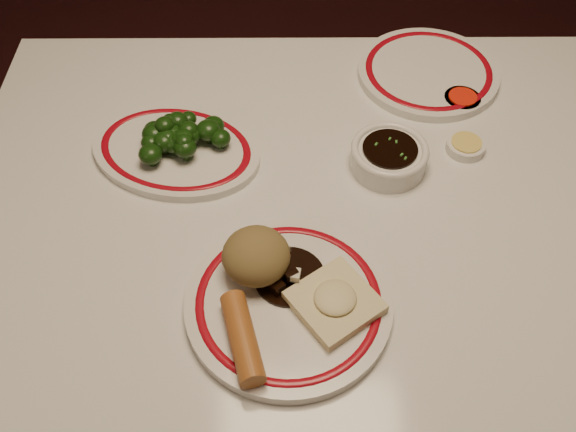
{
  "coord_description": "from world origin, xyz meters",
  "views": [
    {
      "loc": [
        -0.08,
        -0.62,
        1.51
      ],
      "look_at": [
        -0.08,
        -0.04,
        0.8
      ],
      "focal_mm": 40.0,
      "sensor_mm": 36.0,
      "label": 1
    }
  ],
  "objects_px": {
    "broccoli_pile": "(177,136)",
    "stirfry_heap": "(285,270)",
    "fried_wonton": "(335,301)",
    "soy_bowl": "(389,158)",
    "main_plate": "(289,303)",
    "rice_mound": "(256,256)",
    "broccoli_plate": "(176,150)",
    "dining_table": "(335,249)",
    "spring_roll": "(243,338)"
  },
  "relations": [
    {
      "from": "dining_table",
      "to": "broccoli_pile",
      "type": "bearing_deg",
      "value": 152.64
    },
    {
      "from": "rice_mound",
      "to": "broccoli_plate",
      "type": "height_order",
      "value": "rice_mound"
    },
    {
      "from": "stirfry_heap",
      "to": "broccoli_pile",
      "type": "bearing_deg",
      "value": 124.24
    },
    {
      "from": "rice_mound",
      "to": "broccoli_plate",
      "type": "relative_size",
      "value": 0.28
    },
    {
      "from": "stirfry_heap",
      "to": "dining_table",
      "type": "bearing_deg",
      "value": 55.69
    },
    {
      "from": "rice_mound",
      "to": "fried_wonton",
      "type": "xyz_separation_m",
      "value": [
        0.1,
        -0.06,
        -0.02
      ]
    },
    {
      "from": "spring_roll",
      "to": "soy_bowl",
      "type": "relative_size",
      "value": 1.02
    },
    {
      "from": "rice_mound",
      "to": "stirfry_heap",
      "type": "distance_m",
      "value": 0.05
    },
    {
      "from": "spring_roll",
      "to": "main_plate",
      "type": "bearing_deg",
      "value": 33.61
    },
    {
      "from": "soy_bowl",
      "to": "stirfry_heap",
      "type": "bearing_deg",
      "value": -127.04
    },
    {
      "from": "dining_table",
      "to": "main_plate",
      "type": "distance_m",
      "value": 0.21
    },
    {
      "from": "main_plate",
      "to": "stirfry_heap",
      "type": "relative_size",
      "value": 3.13
    },
    {
      "from": "broccoli_pile",
      "to": "dining_table",
      "type": "bearing_deg",
      "value": -27.36
    },
    {
      "from": "broccoli_plate",
      "to": "dining_table",
      "type": "bearing_deg",
      "value": -26.39
    },
    {
      "from": "rice_mound",
      "to": "stirfry_heap",
      "type": "height_order",
      "value": "rice_mound"
    },
    {
      "from": "spring_roll",
      "to": "fried_wonton",
      "type": "bearing_deg",
      "value": 10.86
    },
    {
      "from": "dining_table",
      "to": "soy_bowl",
      "type": "relative_size",
      "value": 9.85
    },
    {
      "from": "spring_roll",
      "to": "broccoli_pile",
      "type": "xyz_separation_m",
      "value": [
        -0.12,
        0.36,
        0.0
      ]
    },
    {
      "from": "main_plate",
      "to": "rice_mound",
      "type": "distance_m",
      "value": 0.08
    },
    {
      "from": "broccoli_pile",
      "to": "soy_bowl",
      "type": "relative_size",
      "value": 1.18
    },
    {
      "from": "broccoli_pile",
      "to": "broccoli_plate",
      "type": "bearing_deg",
      "value": -154.49
    },
    {
      "from": "soy_bowl",
      "to": "broccoli_pile",
      "type": "bearing_deg",
      "value": 174.57
    },
    {
      "from": "broccoli_plate",
      "to": "broccoli_pile",
      "type": "height_order",
      "value": "broccoli_pile"
    },
    {
      "from": "rice_mound",
      "to": "broccoli_pile",
      "type": "xyz_separation_m",
      "value": [
        -0.13,
        0.25,
        -0.01
      ]
    },
    {
      "from": "rice_mound",
      "to": "fried_wonton",
      "type": "bearing_deg",
      "value": -28.76
    },
    {
      "from": "fried_wonton",
      "to": "broccoli_plate",
      "type": "relative_size",
      "value": 0.42
    },
    {
      "from": "main_plate",
      "to": "soy_bowl",
      "type": "bearing_deg",
      "value": 58.4
    },
    {
      "from": "main_plate",
      "to": "spring_roll",
      "type": "relative_size",
      "value": 2.5
    },
    {
      "from": "broccoli_pile",
      "to": "stirfry_heap",
      "type": "bearing_deg",
      "value": -55.76
    },
    {
      "from": "rice_mound",
      "to": "broccoli_plate",
      "type": "xyz_separation_m",
      "value": [
        -0.14,
        0.24,
        -0.04
      ]
    },
    {
      "from": "main_plate",
      "to": "broccoli_pile",
      "type": "height_order",
      "value": "broccoli_pile"
    },
    {
      "from": "spring_roll",
      "to": "broccoli_pile",
      "type": "relative_size",
      "value": 0.86
    },
    {
      "from": "rice_mound",
      "to": "soy_bowl",
      "type": "xyz_separation_m",
      "value": [
        0.21,
        0.21,
        -0.03
      ]
    },
    {
      "from": "fried_wonton",
      "to": "stirfry_heap",
      "type": "xyz_separation_m",
      "value": [
        -0.07,
        0.05,
        -0.0
      ]
    },
    {
      "from": "fried_wonton",
      "to": "soy_bowl",
      "type": "height_order",
      "value": "fried_wonton"
    },
    {
      "from": "main_plate",
      "to": "spring_roll",
      "type": "height_order",
      "value": "spring_roll"
    },
    {
      "from": "spring_roll",
      "to": "broccoli_pile",
      "type": "bearing_deg",
      "value": 93.65
    },
    {
      "from": "stirfry_heap",
      "to": "main_plate",
      "type": "bearing_deg",
      "value": -83.42
    },
    {
      "from": "main_plate",
      "to": "stirfry_heap",
      "type": "distance_m",
      "value": 0.05
    },
    {
      "from": "main_plate",
      "to": "spring_roll",
      "type": "bearing_deg",
      "value": -131.79
    },
    {
      "from": "stirfry_heap",
      "to": "broccoli_pile",
      "type": "xyz_separation_m",
      "value": [
        -0.17,
        0.25,
        0.01
      ]
    },
    {
      "from": "spring_roll",
      "to": "soy_bowl",
      "type": "height_order",
      "value": "spring_roll"
    },
    {
      "from": "spring_roll",
      "to": "rice_mound",
      "type": "bearing_deg",
      "value": 67.99
    },
    {
      "from": "fried_wonton",
      "to": "broccoli_pile",
      "type": "height_order",
      "value": "broccoli_pile"
    },
    {
      "from": "broccoli_plate",
      "to": "soy_bowl",
      "type": "bearing_deg",
      "value": -4.9
    },
    {
      "from": "dining_table",
      "to": "stirfry_heap",
      "type": "distance_m",
      "value": 0.19
    },
    {
      "from": "stirfry_heap",
      "to": "soy_bowl",
      "type": "bearing_deg",
      "value": 52.96
    },
    {
      "from": "broccoli_plate",
      "to": "soy_bowl",
      "type": "distance_m",
      "value": 0.35
    },
    {
      "from": "fried_wonton",
      "to": "broccoli_pile",
      "type": "relative_size",
      "value": 0.98
    },
    {
      "from": "fried_wonton",
      "to": "broccoli_pile",
      "type": "bearing_deg",
      "value": 128.11
    }
  ]
}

